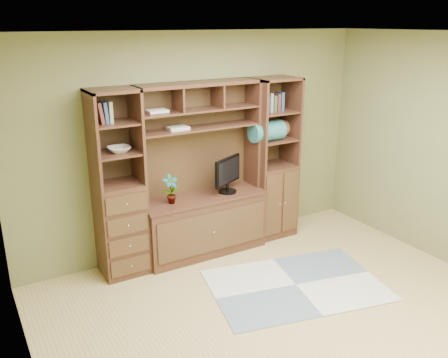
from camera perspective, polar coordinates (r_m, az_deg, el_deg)
room at (r=4.10m, az=9.82°, el=-1.70°), size 4.60×4.10×2.64m
center_hutch at (r=5.51m, az=-2.55°, el=0.83°), size 1.54×0.53×2.05m
left_tower at (r=5.19m, az=-12.57°, el=-0.76°), size 0.50×0.45×2.05m
right_tower at (r=6.07m, az=5.88°, el=2.41°), size 0.55×0.45×2.05m
rug at (r=5.26m, az=8.63°, el=-12.49°), size 2.02×1.56×0.01m
monitor at (r=5.63m, az=0.43°, el=1.27°), size 0.54×0.41×0.60m
orchid at (r=5.35m, az=-6.42°, el=-1.25°), size 0.18×0.12×0.34m
magazines at (r=5.34m, az=-5.58°, el=6.12°), size 0.23×0.17×0.04m
bowl at (r=5.08m, az=-12.51°, el=3.50°), size 0.24×0.24×0.06m
blanket_teal at (r=5.85m, az=5.20°, el=5.75°), size 0.42×0.25×0.25m
blanket_red at (r=6.07m, az=6.00°, el=5.98°), size 0.36×0.20×0.20m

